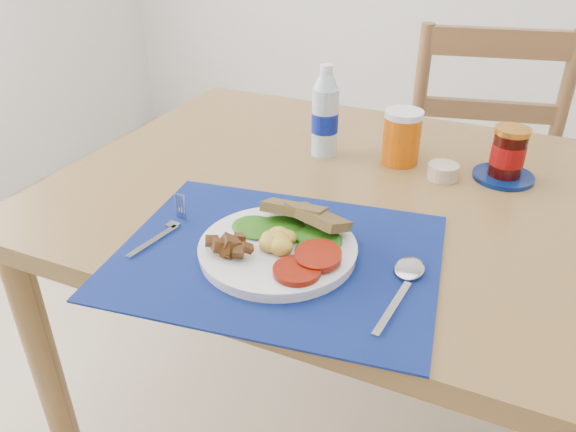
% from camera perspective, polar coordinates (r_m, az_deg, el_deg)
% --- Properties ---
extents(table, '(1.40, 0.90, 0.75)m').
position_cam_1_polar(table, '(1.15, 11.69, -1.73)').
color(table, brown).
rests_on(table, ground).
extents(chair_far, '(0.51, 0.50, 1.17)m').
position_cam_1_polar(chair_far, '(1.82, 18.49, 6.90)').
color(chair_far, brown).
rests_on(chair_far, ground).
extents(placemat, '(0.56, 0.46, 0.00)m').
position_cam_1_polar(placemat, '(0.91, -1.04, -3.99)').
color(placemat, black).
rests_on(placemat, table).
extents(breakfast_plate, '(0.25, 0.25, 0.06)m').
position_cam_1_polar(breakfast_plate, '(0.90, -1.43, -3.01)').
color(breakfast_plate, silver).
rests_on(breakfast_plate, placemat).
extents(fork, '(0.03, 0.16, 0.00)m').
position_cam_1_polar(fork, '(0.99, -12.31, -1.47)').
color(fork, '#B2B5BA').
rests_on(fork, placemat).
extents(spoon, '(0.05, 0.20, 0.01)m').
position_cam_1_polar(spoon, '(0.86, 11.78, -6.41)').
color(spoon, '#B2B5BA').
rests_on(spoon, placemat).
extents(water_bottle, '(0.06, 0.06, 0.20)m').
position_cam_1_polar(water_bottle, '(1.24, 3.77, 10.10)').
color(water_bottle, '#ADBFCC').
rests_on(water_bottle, table).
extents(juice_glass, '(0.08, 0.08, 0.11)m').
position_cam_1_polar(juice_glass, '(1.23, 11.46, 7.71)').
color(juice_glass, '#C34F05').
rests_on(juice_glass, table).
extents(ramekin, '(0.06, 0.06, 0.03)m').
position_cam_1_polar(ramekin, '(1.19, 15.46, 4.37)').
color(ramekin, tan).
rests_on(ramekin, table).
extents(jam_on_saucer, '(0.12, 0.12, 0.11)m').
position_cam_1_polar(jam_on_saucer, '(1.22, 21.39, 5.62)').
color(jam_on_saucer, '#051750').
rests_on(jam_on_saucer, table).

